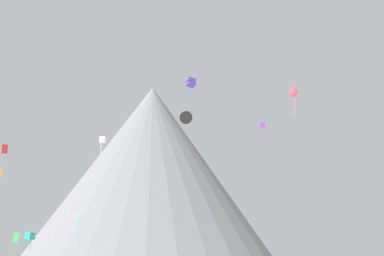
# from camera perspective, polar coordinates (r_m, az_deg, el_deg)

# --- Properties ---
(rock_massif) EXTENTS (87.23, 87.23, 52.02)m
(rock_massif) POSITION_cam_1_polar(r_m,az_deg,el_deg) (128.92, -5.14, -7.22)
(rock_massif) COLOR slate
(rock_massif) RESTS_ON ground_plane
(kite_indigo_high) EXTENTS (1.85, 1.81, 3.65)m
(kite_indigo_high) POSITION_cam_1_polar(r_m,az_deg,el_deg) (83.61, -0.14, 5.18)
(kite_indigo_high) COLOR #5138B2
(kite_cyan_low) EXTENTS (1.05, 1.34, 5.17)m
(kite_cyan_low) POSITION_cam_1_polar(r_m,az_deg,el_deg) (86.92, -12.70, -10.11)
(kite_cyan_low) COLOR #33BCDB
(kite_green_low) EXTENTS (1.13, 0.24, 3.97)m
(kite_green_low) POSITION_cam_1_polar(r_m,az_deg,el_deg) (83.47, -19.32, -11.87)
(kite_green_low) COLOR green
(kite_black_mid) EXTENTS (1.52, 0.68, 1.49)m
(kite_black_mid) POSITION_cam_1_polar(r_m,az_deg,el_deg) (57.13, -0.67, 1.18)
(kite_black_mid) COLOR black
(kite_violet_high) EXTENTS (1.05, 1.11, 4.22)m
(kite_violet_high) POSITION_cam_1_polar(r_m,az_deg,el_deg) (96.66, 7.95, 0.28)
(kite_violet_high) COLOR purple
(kite_red_mid) EXTENTS (0.56, 1.18, 1.34)m
(kite_red_mid) POSITION_cam_1_polar(r_m,az_deg,el_deg) (70.28, -20.43, -2.23)
(kite_red_mid) COLOR red
(kite_teal_low) EXTENTS (1.78, 1.75, 3.49)m
(kite_teal_low) POSITION_cam_1_polar(r_m,az_deg,el_deg) (99.04, -17.85, -11.53)
(kite_teal_low) COLOR teal
(kite_white_mid) EXTENTS (0.89, 0.89, 2.61)m
(kite_white_mid) POSITION_cam_1_polar(r_m,az_deg,el_deg) (76.27, -10.07, -1.35)
(kite_white_mid) COLOR white
(kite_rainbow_high) EXTENTS (2.18, 1.41, 5.54)m
(kite_rainbow_high) POSITION_cam_1_polar(r_m,az_deg,el_deg) (100.75, 11.42, 3.90)
(kite_rainbow_high) COLOR #E5668C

